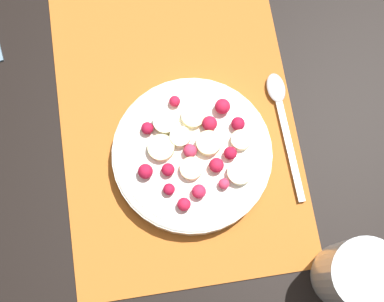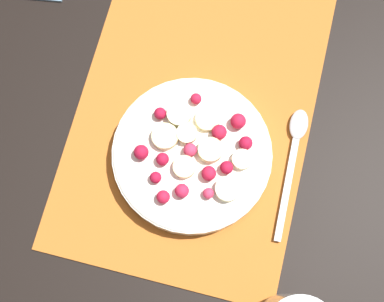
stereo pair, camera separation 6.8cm
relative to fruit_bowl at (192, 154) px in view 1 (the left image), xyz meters
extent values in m
plane|color=black|center=(0.07, 0.01, -0.02)|extent=(3.00, 3.00, 0.00)
cube|color=#B26023|center=(0.07, 0.01, -0.02)|extent=(0.48, 0.32, 0.01)
cylinder|color=silver|center=(0.00, 0.00, -0.01)|extent=(0.21, 0.21, 0.02)
torus|color=silver|center=(0.00, 0.00, 0.00)|extent=(0.21, 0.21, 0.01)
cylinder|color=white|center=(0.00, 0.00, 0.01)|extent=(0.19, 0.19, 0.00)
cylinder|color=beige|center=(0.01, -0.02, 0.02)|extent=(0.03, 0.03, 0.01)
cylinder|color=#F4EAB7|center=(0.02, 0.01, 0.02)|extent=(0.04, 0.04, 0.01)
cylinder|color=#F4EAB7|center=(0.04, 0.03, 0.02)|extent=(0.04, 0.04, 0.01)
cylinder|color=beige|center=(-0.02, 0.00, 0.02)|extent=(0.04, 0.04, 0.01)
cylinder|color=#F4EAB7|center=(0.00, -0.06, 0.01)|extent=(0.04, 0.04, 0.01)
cylinder|color=#F4EAB7|center=(-0.04, -0.05, 0.02)|extent=(0.04, 0.04, 0.01)
cylinder|color=beige|center=(0.01, 0.04, 0.02)|extent=(0.05, 0.05, 0.01)
cylinder|color=beige|center=(0.05, -0.01, 0.01)|extent=(0.03, 0.03, 0.01)
sphere|color=#B21433|center=(0.03, -0.06, 0.02)|extent=(0.02, 0.02, 0.02)
sphere|color=red|center=(0.07, 0.01, 0.02)|extent=(0.01, 0.01, 0.01)
sphere|color=#DB3356|center=(-0.05, -0.03, 0.02)|extent=(0.01, 0.01, 0.01)
sphere|color=#B21433|center=(-0.05, 0.04, 0.02)|extent=(0.02, 0.02, 0.02)
sphere|color=#B21433|center=(0.04, 0.05, 0.02)|extent=(0.02, 0.02, 0.02)
sphere|color=red|center=(-0.07, 0.02, 0.02)|extent=(0.02, 0.02, 0.02)
sphere|color=#B21433|center=(-0.02, 0.06, 0.02)|extent=(0.02, 0.02, 0.02)
sphere|color=#D12347|center=(-0.05, 0.00, 0.02)|extent=(0.02, 0.02, 0.02)
sphere|color=#B21433|center=(-0.01, -0.05, 0.02)|extent=(0.02, 0.02, 0.02)
sphere|color=#B21433|center=(-0.02, 0.03, 0.02)|extent=(0.02, 0.02, 0.02)
sphere|color=#DB3356|center=(0.00, 0.00, 0.02)|extent=(0.02, 0.02, 0.02)
sphere|color=red|center=(0.03, -0.03, 0.02)|extent=(0.02, 0.02, 0.02)
sphere|color=red|center=(-0.02, -0.03, 0.02)|extent=(0.02, 0.02, 0.02)
sphere|color=red|center=(0.05, -0.05, 0.02)|extent=(0.02, 0.02, 0.02)
cube|color=#B2B2B7|center=(-0.01, -0.13, -0.02)|extent=(0.14, 0.01, 0.00)
ellipsoid|color=#B2B2B7|center=(0.08, -0.13, -0.01)|extent=(0.04, 0.03, 0.01)
cylinder|color=white|center=(-0.18, -0.17, 0.03)|extent=(0.08, 0.08, 0.11)
camera|label=1|loc=(-0.17, 0.03, 0.68)|focal=50.00mm
camera|label=2|loc=(-0.17, -0.04, 0.68)|focal=50.00mm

